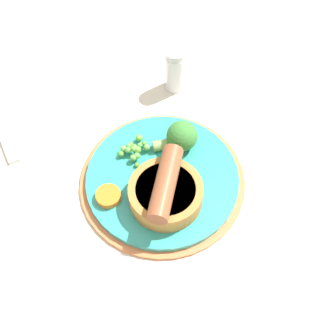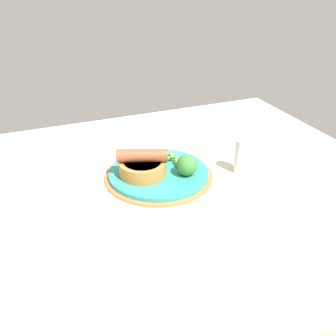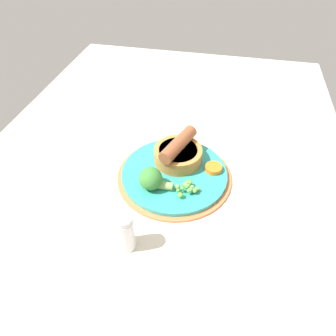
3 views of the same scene
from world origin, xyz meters
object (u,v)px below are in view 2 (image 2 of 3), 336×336
at_px(dinner_plate, 159,174).
at_px(sausage_pudding, 143,165).
at_px(pea_pile, 173,157).
at_px(salt_shaker, 241,156).
at_px(fork, 180,126).
at_px(carrot_slice_3, 138,155).
at_px(broccoli_floret_near, 187,165).

height_order(dinner_plate, sausage_pudding, sausage_pudding).
height_order(pea_pile, salt_shaker, salt_shaker).
distance_m(fork, salt_shaker, 0.28).
bearing_deg(pea_pile, carrot_slice_3, -33.00).
bearing_deg(pea_pile, dinner_plate, 35.45).
height_order(carrot_slice_3, salt_shaker, salt_shaker).
bearing_deg(pea_pile, fork, -117.52).
relative_size(dinner_plate, broccoli_floret_near, 3.57).
relative_size(broccoli_floret_near, carrot_slice_3, 1.92).
bearing_deg(broccoli_floret_near, carrot_slice_3, -149.67).
bearing_deg(pea_pile, broccoli_floret_near, 93.00).
xyz_separation_m(broccoli_floret_near, carrot_slice_3, (0.07, -0.11, -0.02)).
relative_size(pea_pile, broccoli_floret_near, 0.78).
distance_m(carrot_slice_3, fork, 0.23).
xyz_separation_m(pea_pile, fork, (-0.10, -0.20, -0.02)).
distance_m(pea_pile, fork, 0.23).
height_order(carrot_slice_3, fork, carrot_slice_3).
relative_size(broccoli_floret_near, salt_shaker, 0.85).
bearing_deg(carrot_slice_3, dinner_plate, 105.51).
height_order(dinner_plate, salt_shaker, salt_shaker).
xyz_separation_m(sausage_pudding, pea_pile, (-0.08, -0.03, -0.01)).
bearing_deg(dinner_plate, salt_shaker, 165.22).
bearing_deg(carrot_slice_3, fork, -137.51).
xyz_separation_m(sausage_pudding, salt_shaker, (-0.21, 0.05, 0.00)).
height_order(broccoli_floret_near, fork, broccoli_floret_near).
bearing_deg(dinner_plate, pea_pile, -144.55).
distance_m(sausage_pudding, broccoli_floret_near, 0.09).
height_order(pea_pile, carrot_slice_3, pea_pile).
relative_size(carrot_slice_3, fork, 0.19).
distance_m(dinner_plate, salt_shaker, 0.18).
height_order(pea_pile, broccoli_floret_near, broccoli_floret_near).
xyz_separation_m(dinner_plate, salt_shaker, (-0.17, 0.05, 0.03)).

